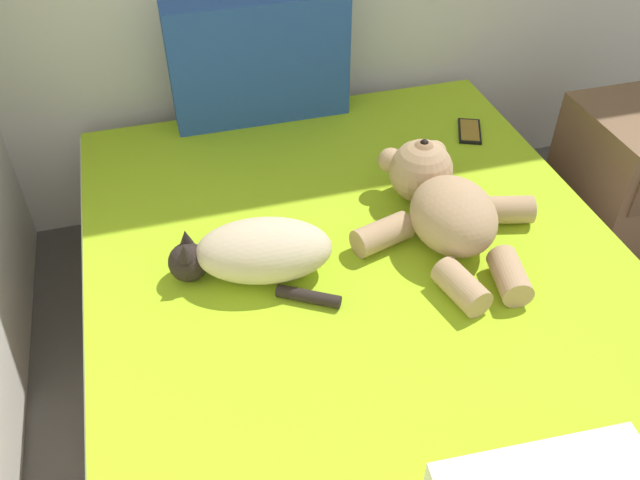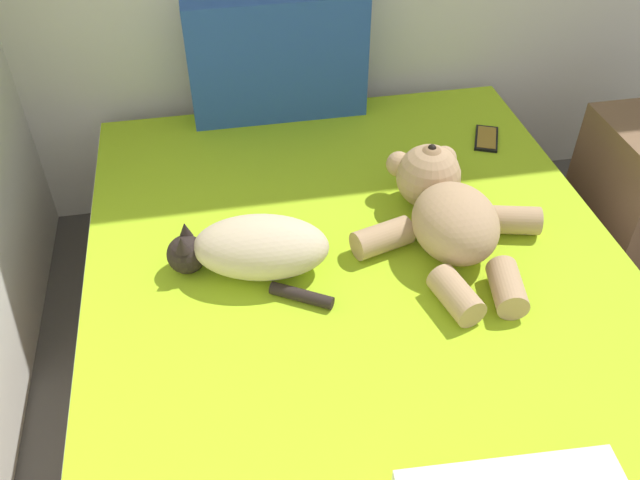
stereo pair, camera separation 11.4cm
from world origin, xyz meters
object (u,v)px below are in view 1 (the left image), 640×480
object	(u,v)px
nightstand	(637,181)
teddy_bear	(443,204)
bed	(369,343)
patterned_cushion	(259,60)
cell_phone	(470,131)
cat	(256,252)

from	to	relation	value
nightstand	teddy_bear	bearing A→B (deg)	-164.60
bed	patterned_cushion	world-z (taller)	patterned_cushion
teddy_bear	cell_phone	xyz separation A→B (m)	(0.29, 0.43, -0.08)
patterned_cushion	cell_phone	xyz separation A→B (m)	(0.64, -0.29, -0.20)
bed	nightstand	bearing A→B (deg)	19.62
cat	nightstand	xyz separation A→B (m)	(1.38, 0.28, -0.25)
teddy_bear	nightstand	size ratio (longest dim) A/B	1.09
patterned_cushion	cell_phone	bearing A→B (deg)	-24.57
bed	cell_phone	bearing A→B (deg)	47.37
cat	teddy_bear	xyz separation A→B (m)	(0.52, 0.04, 0.01)
bed	cell_phone	xyz separation A→B (m)	(0.54, 0.59, 0.23)
teddy_bear	cell_phone	world-z (taller)	teddy_bear
bed	cat	world-z (taller)	cat
patterned_cushion	cat	bearing A→B (deg)	-102.88
bed	teddy_bear	bearing A→B (deg)	32.52
cat	patterned_cushion	bearing A→B (deg)	77.12
cat	bed	bearing A→B (deg)	-24.09
bed	teddy_bear	xyz separation A→B (m)	(0.25, 0.16, 0.31)
patterned_cushion	teddy_bear	xyz separation A→B (m)	(0.34, -0.72, -0.12)
bed	cell_phone	world-z (taller)	cell_phone
patterned_cushion	nightstand	bearing A→B (deg)	-21.94
nightstand	patterned_cushion	bearing A→B (deg)	158.06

